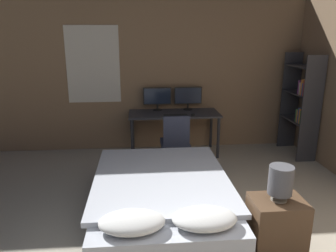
{
  "coord_description": "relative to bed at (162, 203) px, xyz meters",
  "views": [
    {
      "loc": [
        -0.68,
        -1.78,
        2.02
      ],
      "look_at": [
        -0.28,
        2.68,
        0.75
      ],
      "focal_mm": 35.0,
      "sensor_mm": 36.0,
      "label": 1
    }
  ],
  "objects": [
    {
      "name": "wall_back",
      "position": [
        0.44,
        2.58,
        1.09
      ],
      "size": [
        12.0,
        0.08,
        2.7
      ],
      "color": "#8E7051",
      "rests_on": "ground_plane"
    },
    {
      "name": "bed",
      "position": [
        0.0,
        0.0,
        0.0
      ],
      "size": [
        1.45,
        2.1,
        0.6
      ],
      "color": "#2D2D33",
      "rests_on": "ground_plane"
    },
    {
      "name": "nightstand",
      "position": [
        1.0,
        -0.64,
        0.03
      ],
      "size": [
        0.47,
        0.38,
        0.59
      ],
      "color": "brown",
      "rests_on": "ground_plane"
    },
    {
      "name": "bedside_lamp",
      "position": [
        1.0,
        -0.64,
        0.52
      ],
      "size": [
        0.21,
        0.21,
        0.32
      ],
      "color": "gray",
      "rests_on": "nightstand"
    },
    {
      "name": "desk",
      "position": [
        0.36,
        2.18,
        0.38
      ],
      "size": [
        1.52,
        0.65,
        0.73
      ],
      "color": "#38383D",
      "rests_on": "ground_plane"
    },
    {
      "name": "monitor_left",
      "position": [
        0.1,
        2.41,
        0.7
      ],
      "size": [
        0.48,
        0.16,
        0.4
      ],
      "color": "black",
      "rests_on": "desk"
    },
    {
      "name": "monitor_right",
      "position": [
        0.63,
        2.41,
        0.7
      ],
      "size": [
        0.48,
        0.16,
        0.4
      ],
      "color": "black",
      "rests_on": "desk"
    },
    {
      "name": "keyboard",
      "position": [
        0.36,
        1.96,
        0.48
      ],
      "size": [
        0.39,
        0.13,
        0.02
      ],
      "color": "black",
      "rests_on": "desk"
    },
    {
      "name": "computer_mouse",
      "position": [
        0.65,
        1.96,
        0.48
      ],
      "size": [
        0.07,
        0.05,
        0.04
      ],
      "color": "black",
      "rests_on": "desk"
    },
    {
      "name": "office_chair",
      "position": [
        0.31,
        1.47,
        0.08
      ],
      "size": [
        0.52,
        0.52,
        0.88
      ],
      "color": "black",
      "rests_on": "ground_plane"
    },
    {
      "name": "bookshelf",
      "position": [
        2.47,
        1.91,
        0.68
      ],
      "size": [
        0.33,
        0.79,
        1.71
      ],
      "color": "#333338",
      "rests_on": "ground_plane"
    }
  ]
}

